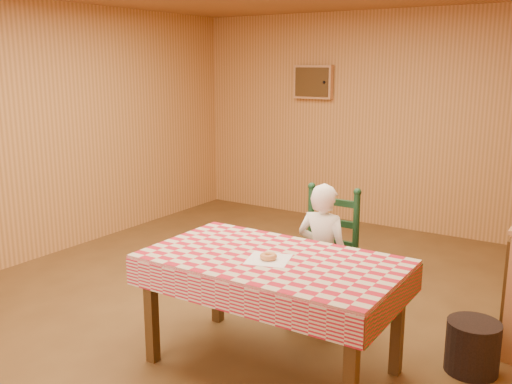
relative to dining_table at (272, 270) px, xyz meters
The scene contains 8 objects.
ground 1.18m from the dining_table, 135.70° to the left, with size 6.00×6.00×0.00m, color brown.
cabin_walls 1.79m from the dining_table, 119.78° to the left, with size 5.10×6.05×2.65m.
dining_table is the anchor object (origin of this frame).
ladder_chair 0.81m from the dining_table, 90.00° to the left, with size 0.44×0.40×1.08m.
seated_child 0.74m from the dining_table, 90.00° to the left, with size 0.41×0.27×1.12m, color white.
napkin 0.10m from the dining_table, 90.00° to the right, with size 0.26×0.26×0.00m, color white.
donut 0.12m from the dining_table, 90.00° to the right, with size 0.11×0.11×0.04m, color #D88B4D.
storage_bin 1.41m from the dining_table, 30.53° to the left, with size 0.35×0.35×0.35m, color black.
Camera 1 is at (2.47, -3.63, 1.98)m, focal length 40.00 mm.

